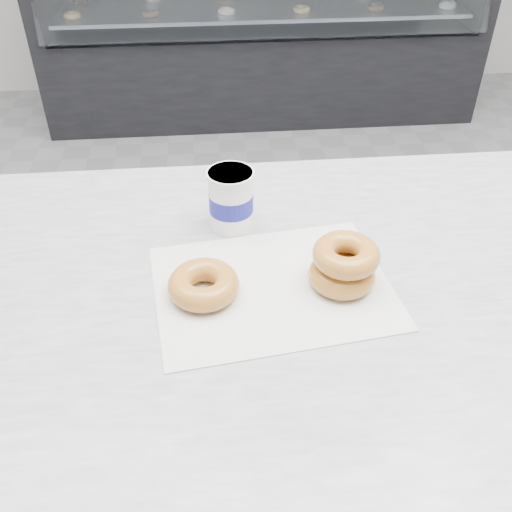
% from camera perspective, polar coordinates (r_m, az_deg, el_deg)
% --- Properties ---
extents(ground, '(5.00, 5.00, 0.00)m').
position_cam_1_polar(ground, '(1.92, 6.90, -11.16)').
color(ground, gray).
rests_on(ground, ground).
extents(counter, '(3.06, 0.76, 0.90)m').
position_cam_1_polar(counter, '(1.22, 14.14, -18.48)').
color(counter, '#333335').
rests_on(counter, ground).
extents(display_case, '(2.40, 0.74, 1.25)m').
position_cam_1_polar(display_case, '(3.49, 0.48, 22.28)').
color(display_case, black).
rests_on(display_case, ground).
extents(wax_paper, '(0.37, 0.30, 0.00)m').
position_cam_1_polar(wax_paper, '(0.83, 1.68, -3.09)').
color(wax_paper, silver).
rests_on(wax_paper, counter).
extents(donut_single, '(0.11, 0.11, 0.04)m').
position_cam_1_polar(donut_single, '(0.81, -5.26, -2.87)').
color(donut_single, '#C97937').
rests_on(donut_single, wax_paper).
extents(donut_stack, '(0.10, 0.10, 0.07)m').
position_cam_1_polar(donut_stack, '(0.83, 8.77, -0.88)').
color(donut_stack, '#C97937').
rests_on(donut_stack, wax_paper).
extents(coffee_cup, '(0.09, 0.09, 0.10)m').
position_cam_1_polar(coffee_cup, '(0.93, -2.51, 5.70)').
color(coffee_cup, white).
rests_on(coffee_cup, counter).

